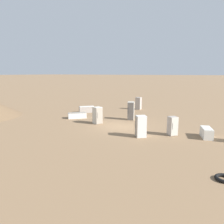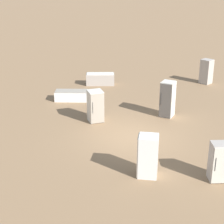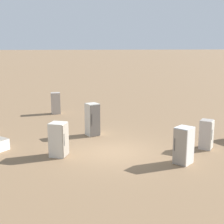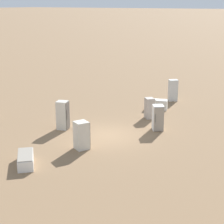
% 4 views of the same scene
% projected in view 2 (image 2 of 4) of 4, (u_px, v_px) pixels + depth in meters
% --- Properties ---
extents(ground_plane, '(1000.00, 1000.00, 0.00)m').
position_uv_depth(ground_plane, '(134.00, 137.00, 17.47)').
color(ground_plane, '#846647').
extents(discarded_fridge_0, '(0.99, 0.97, 1.63)m').
position_uv_depth(discarded_fridge_0, '(96.00, 106.00, 18.97)').
color(discarded_fridge_0, beige).
rests_on(discarded_fridge_0, ground_plane).
extents(discarded_fridge_1, '(1.00, 0.98, 1.66)m').
position_uv_depth(discarded_fridge_1, '(148.00, 156.00, 13.99)').
color(discarded_fridge_1, white).
rests_on(discarded_fridge_1, ground_plane).
extents(discarded_fridge_2, '(1.92, 1.91, 0.60)m').
position_uv_depth(discarded_fridge_2, '(72.00, 96.00, 22.10)').
color(discarded_fridge_2, white).
rests_on(discarded_fridge_2, ground_plane).
extents(discarded_fridge_3, '(1.77, 1.82, 0.78)m').
position_uv_depth(discarded_fridge_3, '(100.00, 79.00, 24.95)').
color(discarded_fridge_3, '#A89E93').
rests_on(discarded_fridge_3, ground_plane).
extents(discarded_fridge_4, '(0.88, 0.88, 1.50)m').
position_uv_depth(discarded_fridge_4, '(219.00, 162.00, 13.73)').
color(discarded_fridge_4, '#A89E93').
rests_on(discarded_fridge_4, ground_plane).
extents(discarded_fridge_6, '(0.69, 0.69, 1.64)m').
position_uv_depth(discarded_fridge_6, '(206.00, 71.00, 25.12)').
color(discarded_fridge_6, '#A89E93').
rests_on(discarded_fridge_6, ground_plane).
extents(discarded_fridge_7, '(0.85, 0.90, 1.90)m').
position_uv_depth(discarded_fridge_7, '(167.00, 99.00, 19.56)').
color(discarded_fridge_7, beige).
rests_on(discarded_fridge_7, ground_plane).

